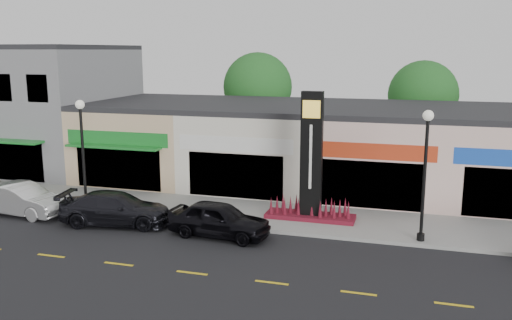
{
  "coord_description": "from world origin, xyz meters",
  "views": [
    {
      "loc": [
        7.41,
        -20.1,
        7.96
      ],
      "look_at": [
        0.39,
        4.0,
        2.86
      ],
      "focal_mm": 38.0,
      "sensor_mm": 36.0,
      "label": 1
    }
  ],
  "objects_px": {
    "lamp_east_near": "(425,163)",
    "car_black_sedan": "(219,219)",
    "lamp_west_near": "(82,144)",
    "pylon_sign": "(311,175)",
    "car_white_van": "(21,199)",
    "car_dark_sedan": "(116,209)"
  },
  "relations": [
    {
      "from": "pylon_sign",
      "to": "lamp_west_near",
      "type": "bearing_deg",
      "value": -171.23
    },
    {
      "from": "car_dark_sedan",
      "to": "car_black_sedan",
      "type": "xyz_separation_m",
      "value": [
        5.15,
        -0.23,
        0.02
      ]
    },
    {
      "from": "lamp_west_near",
      "to": "lamp_east_near",
      "type": "relative_size",
      "value": 1.0
    },
    {
      "from": "lamp_east_near",
      "to": "car_dark_sedan",
      "type": "distance_m",
      "value": 13.91
    },
    {
      "from": "lamp_west_near",
      "to": "car_dark_sedan",
      "type": "relative_size",
      "value": 1.05
    },
    {
      "from": "lamp_west_near",
      "to": "car_white_van",
      "type": "distance_m",
      "value": 4.1
    },
    {
      "from": "lamp_east_near",
      "to": "pylon_sign",
      "type": "relative_size",
      "value": 0.91
    },
    {
      "from": "lamp_west_near",
      "to": "car_dark_sedan",
      "type": "bearing_deg",
      "value": -27.11
    },
    {
      "from": "car_dark_sedan",
      "to": "lamp_west_near",
      "type": "bearing_deg",
      "value": 53.8
    },
    {
      "from": "lamp_west_near",
      "to": "lamp_east_near",
      "type": "height_order",
      "value": "same"
    },
    {
      "from": "lamp_west_near",
      "to": "pylon_sign",
      "type": "height_order",
      "value": "pylon_sign"
    },
    {
      "from": "car_white_van",
      "to": "car_black_sedan",
      "type": "relative_size",
      "value": 1.04
    },
    {
      "from": "pylon_sign",
      "to": "car_dark_sedan",
      "type": "distance_m",
      "value": 9.2
    },
    {
      "from": "lamp_east_near",
      "to": "car_black_sedan",
      "type": "distance_m",
      "value": 8.97
    },
    {
      "from": "pylon_sign",
      "to": "lamp_east_near",
      "type": "bearing_deg",
      "value": -18.75
    },
    {
      "from": "pylon_sign",
      "to": "car_dark_sedan",
      "type": "bearing_deg",
      "value": -161.12
    },
    {
      "from": "pylon_sign",
      "to": "car_black_sedan",
      "type": "height_order",
      "value": "pylon_sign"
    },
    {
      "from": "lamp_west_near",
      "to": "pylon_sign",
      "type": "distance_m",
      "value": 11.19
    },
    {
      "from": "lamp_east_near",
      "to": "car_black_sedan",
      "type": "xyz_separation_m",
      "value": [
        -8.43,
        -1.46,
        -2.71
      ]
    },
    {
      "from": "pylon_sign",
      "to": "car_black_sedan",
      "type": "xyz_separation_m",
      "value": [
        -3.43,
        -3.16,
        -1.51
      ]
    },
    {
      "from": "car_white_van",
      "to": "car_black_sedan",
      "type": "bearing_deg",
      "value": -85.91
    },
    {
      "from": "pylon_sign",
      "to": "car_black_sedan",
      "type": "distance_m",
      "value": 4.9
    }
  ]
}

